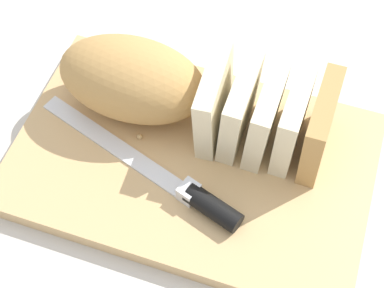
% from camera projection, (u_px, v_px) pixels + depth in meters
% --- Properties ---
extents(ground_plane, '(3.00, 3.00, 0.00)m').
position_uv_depth(ground_plane, '(192.00, 167.00, 0.72)').
color(ground_plane, beige).
extents(cutting_board, '(0.44, 0.29, 0.02)m').
position_uv_depth(cutting_board, '(192.00, 162.00, 0.71)').
color(cutting_board, tan).
rests_on(cutting_board, ground_plane).
extents(bread_loaf, '(0.34, 0.11, 0.10)m').
position_uv_depth(bread_loaf, '(181.00, 91.00, 0.69)').
color(bread_loaf, tan).
rests_on(bread_loaf, cutting_board).
extents(bread_knife, '(0.28, 0.12, 0.02)m').
position_uv_depth(bread_knife, '(187.00, 191.00, 0.67)').
color(bread_knife, silver).
rests_on(bread_knife, cutting_board).
extents(crumb_near_knife, '(0.01, 0.01, 0.01)m').
position_uv_depth(crumb_near_knife, '(140.00, 137.00, 0.71)').
color(crumb_near_knife, tan).
rests_on(crumb_near_knife, cutting_board).
extents(crumb_near_loaf, '(0.00, 0.00, 0.00)m').
position_uv_depth(crumb_near_loaf, '(217.00, 116.00, 0.73)').
color(crumb_near_loaf, tan).
rests_on(crumb_near_loaf, cutting_board).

